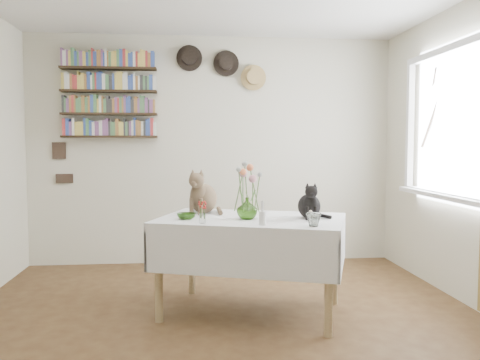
{
  "coord_description": "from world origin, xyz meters",
  "views": [
    {
      "loc": [
        -0.26,
        -3.39,
        1.31
      ],
      "look_at": [
        0.12,
        0.38,
        1.05
      ],
      "focal_mm": 38.0,
      "sensor_mm": 36.0,
      "label": 1
    }
  ],
  "objects": [
    {
      "name": "bookshelf_unit",
      "position": [
        -1.1,
        2.16,
        1.84
      ],
      "size": [
        1.0,
        0.16,
        0.91
      ],
      "color": "#302213",
      "rests_on": "room"
    },
    {
      "name": "black_cat",
      "position": [
        0.66,
        0.43,
        0.89
      ],
      "size": [
        0.21,
        0.26,
        0.28
      ],
      "primitive_type": null,
      "rotation": [
        0.0,
        0.0,
        -0.09
      ],
      "color": "black",
      "rests_on": "dining_table"
    },
    {
      "name": "flower_bouquet",
      "position": [
        0.18,
        0.42,
        1.09
      ],
      "size": [
        0.17,
        0.13,
        0.39
      ],
      "color": "#4C7233",
      "rests_on": "flower_vase"
    },
    {
      "name": "wall_hats",
      "position": [
        0.12,
        2.19,
        2.17
      ],
      "size": [
        0.98,
        0.09,
        0.48
      ],
      "color": "black",
      "rests_on": "room"
    },
    {
      "name": "porcelain_figurine",
      "position": [
        0.62,
        0.23,
        0.79
      ],
      "size": [
        0.05,
        0.05,
        0.09
      ],
      "color": "white",
      "rests_on": "dining_table"
    },
    {
      "name": "flower_vase",
      "position": [
        0.17,
        0.41,
        0.83
      ],
      "size": [
        0.17,
        0.17,
        0.16
      ],
      "primitive_type": "imported",
      "rotation": [
        0.0,
        0.0,
        -0.06
      ],
      "color": "#70AE42",
      "rests_on": "dining_table"
    },
    {
      "name": "dining_table",
      "position": [
        0.22,
        0.48,
        0.56
      ],
      "size": [
        1.62,
        1.31,
        0.75
      ],
      "color": "white",
      "rests_on": "room"
    },
    {
      "name": "candlestick",
      "position": [
        0.25,
        0.11,
        0.81
      ],
      "size": [
        0.05,
        0.05,
        0.17
      ],
      "color": "white",
      "rests_on": "dining_table"
    },
    {
      "name": "window",
      "position": [
        1.97,
        0.8,
        1.4
      ],
      "size": [
        0.12,
        1.52,
        1.32
      ],
      "color": "white",
      "rests_on": "room"
    },
    {
      "name": "tabby_cat",
      "position": [
        -0.15,
        0.81,
        0.94
      ],
      "size": [
        0.36,
        0.39,
        0.37
      ],
      "primitive_type": null,
      "rotation": [
        0.0,
        0.0,
        -0.44
      ],
      "color": "brown",
      "rests_on": "dining_table"
    },
    {
      "name": "green_bowl",
      "position": [
        -0.28,
        0.46,
        0.77
      ],
      "size": [
        0.2,
        0.2,
        0.04
      ],
      "primitive_type": "imported",
      "rotation": [
        0.0,
        0.0,
        -0.6
      ],
      "color": "#70AE42",
      "rests_on": "dining_table"
    },
    {
      "name": "berry_jar",
      "position": [
        -0.17,
        0.25,
        0.83
      ],
      "size": [
        0.05,
        0.05,
        0.19
      ],
      "color": "white",
      "rests_on": "dining_table"
    },
    {
      "name": "room",
      "position": [
        0.0,
        0.0,
        1.25
      ],
      "size": [
        4.08,
        4.58,
        2.58
      ],
      "color": "brown",
      "rests_on": "ground"
    },
    {
      "name": "drinking_glass",
      "position": [
        0.59,
        0.01,
        0.8
      ],
      "size": [
        0.14,
        0.14,
        0.1
      ],
      "primitive_type": "imported",
      "rotation": [
        0.0,
        0.0,
        -0.6
      ],
      "color": "white",
      "rests_on": "dining_table"
    },
    {
      "name": "wall_art_plaques",
      "position": [
        -1.63,
        2.23,
        1.12
      ],
      "size": [
        0.21,
        0.02,
        0.44
      ],
      "color": "#38281E",
      "rests_on": "room"
    }
  ]
}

